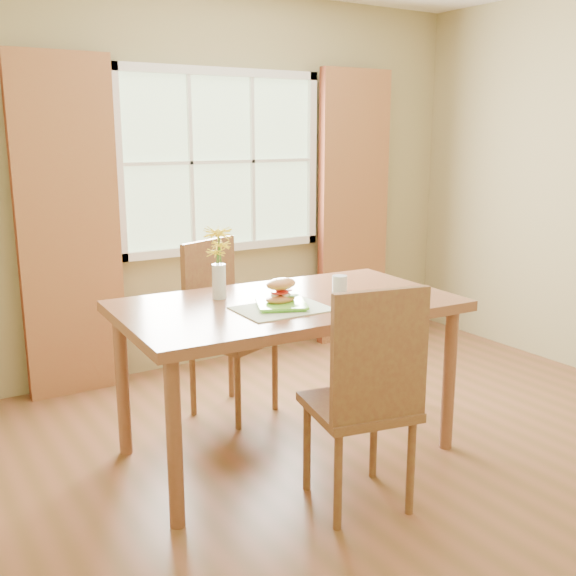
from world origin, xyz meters
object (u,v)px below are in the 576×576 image
(chair_far, at_px, (222,319))
(water_glass, at_px, (340,287))
(flower_vase, at_px, (218,256))
(dining_table, at_px, (287,317))
(chair_near, at_px, (368,391))
(croissant_sandwich, at_px, (281,291))

(chair_far, height_order, water_glass, chair_far)
(water_glass, bearing_deg, flower_vase, 149.62)
(dining_table, distance_m, chair_near, 0.73)
(dining_table, height_order, flower_vase, flower_vase)
(chair_far, bearing_deg, croissant_sandwich, -115.95)
(croissant_sandwich, bearing_deg, dining_table, 33.53)
(flower_vase, bearing_deg, chair_near, -74.74)
(water_glass, height_order, flower_vase, flower_vase)
(dining_table, relative_size, flower_vase, 4.70)
(water_glass, bearing_deg, dining_table, 162.17)
(chair_near, xyz_separation_m, croissant_sandwich, (-0.07, 0.63, 0.34))
(dining_table, height_order, croissant_sandwich, croissant_sandwich)
(dining_table, xyz_separation_m, chair_near, (-0.02, -0.71, -0.17))
(chair_near, distance_m, water_glass, 0.76)
(chair_far, bearing_deg, water_glass, -90.76)
(chair_near, bearing_deg, dining_table, 100.22)
(croissant_sandwich, distance_m, flower_vase, 0.40)
(flower_vase, bearing_deg, water_glass, -30.38)
(chair_far, relative_size, water_glass, 8.96)
(chair_near, height_order, chair_far, chair_near)
(chair_near, relative_size, water_glass, 8.98)
(water_glass, distance_m, flower_vase, 0.66)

